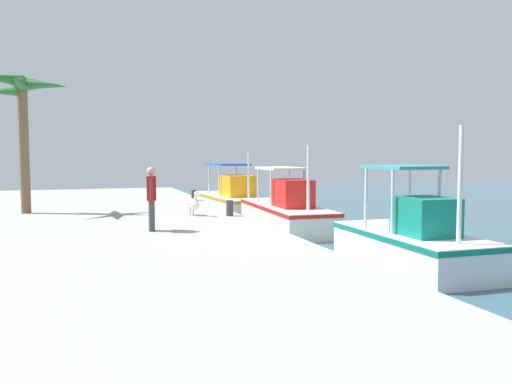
{
  "coord_description": "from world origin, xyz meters",
  "views": [
    {
      "loc": [
        12.68,
        -4.82,
        2.8
      ],
      "look_at": [
        -4.74,
        1.01,
        1.43
      ],
      "focal_mm": 35.39,
      "sensor_mm": 36.0,
      "label": 1
    }
  ],
  "objects_px": {
    "mooring_bollard_second": "(230,208)",
    "pelican": "(192,203)",
    "fisherman_standing": "(151,196)",
    "fishing_boat_second": "(286,212)",
    "fishing_boat_nearest": "(233,198)",
    "palm_tree": "(21,98)",
    "mooring_bollard_nearest": "(194,195)",
    "fishing_boat_third": "(412,242)"
  },
  "relations": [
    {
      "from": "mooring_bollard_second",
      "to": "pelican",
      "type": "bearing_deg",
      "value": -114.91
    },
    {
      "from": "fisherman_standing",
      "to": "fishing_boat_second",
      "type": "bearing_deg",
      "value": 127.03
    },
    {
      "from": "pelican",
      "to": "fishing_boat_nearest",
      "type": "bearing_deg",
      "value": 155.5
    },
    {
      "from": "fishing_boat_second",
      "to": "palm_tree",
      "type": "xyz_separation_m",
      "value": [
        -1.29,
        -9.06,
        4.01
      ]
    },
    {
      "from": "pelican",
      "to": "mooring_bollard_nearest",
      "type": "relative_size",
      "value": 2.08
    },
    {
      "from": "mooring_bollard_nearest",
      "to": "palm_tree",
      "type": "distance_m",
      "value": 7.92
    },
    {
      "from": "fishing_boat_nearest",
      "to": "mooring_bollard_second",
      "type": "xyz_separation_m",
      "value": [
        8.51,
        -2.51,
        0.45
      ]
    },
    {
      "from": "fishing_boat_third",
      "to": "pelican",
      "type": "height_order",
      "value": "fishing_boat_third"
    },
    {
      "from": "fishing_boat_third",
      "to": "fisherman_standing",
      "type": "height_order",
      "value": "fishing_boat_third"
    },
    {
      "from": "fishing_boat_nearest",
      "to": "palm_tree",
      "type": "xyz_separation_m",
      "value": [
        5.57,
        -8.94,
        4.07
      ]
    },
    {
      "from": "mooring_bollard_nearest",
      "to": "pelican",
      "type": "bearing_deg",
      "value": -12.08
    },
    {
      "from": "fishing_boat_second",
      "to": "mooring_bollard_second",
      "type": "bearing_deg",
      "value": -57.99
    },
    {
      "from": "fisherman_standing",
      "to": "mooring_bollard_nearest",
      "type": "distance_m",
      "value": 8.74
    },
    {
      "from": "fishing_boat_nearest",
      "to": "fisherman_standing",
      "type": "bearing_deg",
      "value": -25.84
    },
    {
      "from": "palm_tree",
      "to": "mooring_bollard_nearest",
      "type": "bearing_deg",
      "value": 113.94
    },
    {
      "from": "fisherman_standing",
      "to": "fishing_boat_nearest",
      "type": "bearing_deg",
      "value": 154.16
    },
    {
      "from": "fishing_boat_second",
      "to": "fishing_boat_third",
      "type": "distance_m",
      "value": 6.95
    },
    {
      "from": "fisherman_standing",
      "to": "mooring_bollard_nearest",
      "type": "height_order",
      "value": "fisherman_standing"
    },
    {
      "from": "mooring_bollard_nearest",
      "to": "fishing_boat_second",
      "type": "bearing_deg",
      "value": 32.46
    },
    {
      "from": "fishing_boat_nearest",
      "to": "pelican",
      "type": "distance_m",
      "value": 8.8
    },
    {
      "from": "mooring_bollard_second",
      "to": "palm_tree",
      "type": "relative_size",
      "value": 0.11
    },
    {
      "from": "fishing_boat_nearest",
      "to": "mooring_bollard_nearest",
      "type": "bearing_deg",
      "value": -42.74
    },
    {
      "from": "fishing_boat_third",
      "to": "palm_tree",
      "type": "distance_m",
      "value": 13.29
    },
    {
      "from": "fishing_boat_second",
      "to": "pelican",
      "type": "xyz_separation_m",
      "value": [
        1.13,
        -3.77,
        0.54
      ]
    },
    {
      "from": "fishing_boat_second",
      "to": "fishing_boat_third",
      "type": "relative_size",
      "value": 1.31
    },
    {
      "from": "fishing_boat_third",
      "to": "palm_tree",
      "type": "bearing_deg",
      "value": -130.45
    },
    {
      "from": "pelican",
      "to": "fisherman_standing",
      "type": "relative_size",
      "value": 0.57
    },
    {
      "from": "fishing_boat_second",
      "to": "fishing_boat_nearest",
      "type": "bearing_deg",
      "value": -178.95
    },
    {
      "from": "mooring_bollard_second",
      "to": "fishing_boat_third",
      "type": "bearing_deg",
      "value": 31.37
    },
    {
      "from": "fishing_boat_nearest",
      "to": "fishing_boat_second",
      "type": "bearing_deg",
      "value": 1.05
    },
    {
      "from": "fishing_boat_third",
      "to": "mooring_bollard_second",
      "type": "distance_m",
      "value": 6.19
    },
    {
      "from": "fishing_boat_nearest",
      "to": "fishing_boat_second",
      "type": "height_order",
      "value": "fishing_boat_second"
    },
    {
      "from": "mooring_bollard_second",
      "to": "palm_tree",
      "type": "bearing_deg",
      "value": -114.62
    },
    {
      "from": "fishing_boat_third",
      "to": "palm_tree",
      "type": "xyz_separation_m",
      "value": [
        -8.22,
        -9.64,
        4.03
      ]
    },
    {
      "from": "fishing_boat_second",
      "to": "mooring_bollard_second",
      "type": "height_order",
      "value": "fishing_boat_second"
    },
    {
      "from": "fisherman_standing",
      "to": "mooring_bollard_nearest",
      "type": "xyz_separation_m",
      "value": [
        -8.25,
        2.8,
        -0.69
      ]
    },
    {
      "from": "mooring_bollard_nearest",
      "to": "mooring_bollard_second",
      "type": "relative_size",
      "value": 0.9
    },
    {
      "from": "fishing_boat_second",
      "to": "mooring_bollard_nearest",
      "type": "height_order",
      "value": "fishing_boat_second"
    },
    {
      "from": "mooring_bollard_nearest",
      "to": "palm_tree",
      "type": "bearing_deg",
      "value": -66.06
    },
    {
      "from": "fishing_boat_third",
      "to": "fishing_boat_nearest",
      "type": "bearing_deg",
      "value": -177.08
    },
    {
      "from": "mooring_bollard_second",
      "to": "palm_tree",
      "type": "height_order",
      "value": "palm_tree"
    },
    {
      "from": "fishing_boat_second",
      "to": "mooring_bollard_nearest",
      "type": "xyz_separation_m",
      "value": [
        -4.15,
        -2.64,
        0.37
      ]
    }
  ]
}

